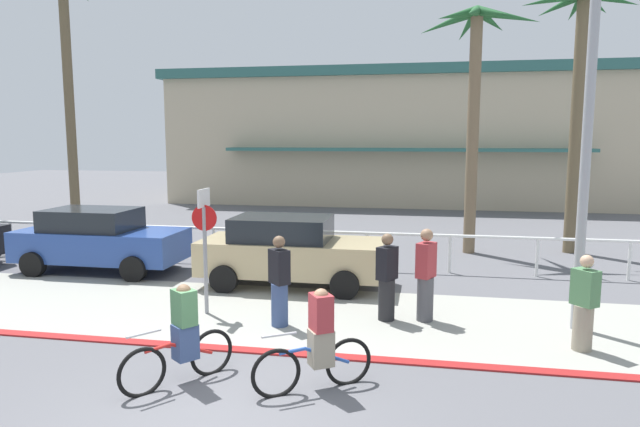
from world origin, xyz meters
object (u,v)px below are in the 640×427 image
Objects in this scene: cyclist_red_1 at (182,337)px; car_blue_1 at (99,239)px; cyclist_blue_0 at (318,342)px; pedestrian_3 at (584,307)px; streetlight_curb at (593,96)px; palm_tree_3 at (579,57)px; pedestrian_2 at (426,278)px; stop_sign_bike_lane at (205,233)px; car_tan_2 at (290,251)px; pedestrian_0 at (387,281)px; palm_tree_1 at (65,43)px; pedestrian_1 at (279,285)px; palm_tree_2 at (475,72)px.

car_blue_1 is at bearing 130.06° from cyclist_red_1.
cyclist_blue_0 and cyclist_red_1 have the same top height.
cyclist_blue_0 is at bearing -151.31° from pedestrian_3.
streetlight_curb is 1.70× the size of car_blue_1.
palm_tree_3 is 10.21m from pedestrian_2.
stop_sign_bike_lane is 0.58× the size of car_tan_2.
pedestrian_3 is (2.60, -1.07, -0.10)m from pedestrian_2.
car_tan_2 is 5.68m from cyclist_blue_0.
cyclist_red_1 is 4.33m from pedestrian_0.
pedestrian_0 is (2.47, -2.20, -0.06)m from car_tan_2.
stop_sign_bike_lane is 7.60m from streetlight_curb.
car_blue_1 is at bearing 166.04° from streetlight_curb.
pedestrian_0 reaches higher than car_blue_1.
cyclist_red_1 is (10.07, -12.28, -6.42)m from palm_tree_1.
pedestrian_0 is (7.86, -2.73, -0.06)m from car_blue_1.
pedestrian_1 is (-5.48, -0.62, -3.46)m from streetlight_curb.
pedestrian_2 is at bearing -33.07° from palm_tree_1.
palm_tree_3 is at bearing 61.70° from cyclist_blue_0.
cyclist_red_1 is (0.89, -3.11, -0.98)m from stop_sign_bike_lane.
palm_tree_1 is at bearing 129.35° from cyclist_red_1.
palm_tree_3 is 4.33× the size of pedestrian_2.
cyclist_blue_0 is 4.67m from pedestrian_3.
cyclist_blue_0 is at bearing 4.27° from cyclist_red_1.
stop_sign_bike_lane is 2.83m from car_tan_2.
palm_tree_3 is at bearing -3.71° from palm_tree_1.
palm_tree_1 reaches higher than pedestrian_0.
palm_tree_1 is at bearing 148.50° from pedestrian_3.
cyclist_red_1 is at bearing -158.54° from pedestrian_3.
pedestrian_0 is (-5.15, -7.76, -5.17)m from palm_tree_3.
streetlight_curb is at bearing 1.26° from stop_sign_bike_lane.
car_tan_2 is 2.80× the size of cyclist_blue_0.
palm_tree_2 is at bearing 52.48° from stop_sign_bike_lane.
car_blue_1 is (4.94, -6.19, -6.24)m from palm_tree_1.
streetlight_curb is 12.20m from car_blue_1.
pedestrian_1 is at bearing 73.91° from cyclist_red_1.
palm_tree_3 reaches higher than cyclist_red_1.
cyclist_red_1 is 0.82× the size of pedestrian_2.
streetlight_curb is 4.55× the size of pedestrian_3.
stop_sign_bike_lane is 0.34× the size of streetlight_curb.
palm_tree_1 is 2.17× the size of car_blue_1.
stop_sign_bike_lane is 3.38m from cyclist_red_1.
car_tan_2 is (1.15, 2.45, -0.81)m from stop_sign_bike_lane.
pedestrian_2 is (3.47, 3.46, 0.17)m from cyclist_red_1.
stop_sign_bike_lane is at bearing -175.40° from pedestrian_2.
streetlight_curb reaches higher than pedestrian_0.
streetlight_curb is 1.01× the size of palm_tree_2.
pedestrian_1 is at bearing -117.15° from palm_tree_2.
pedestrian_3 is (4.09, 2.24, 0.07)m from cyclist_blue_0.
pedestrian_1 is 1.06× the size of pedestrian_3.
pedestrian_2 is (8.60, -2.63, -0.01)m from car_blue_1.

